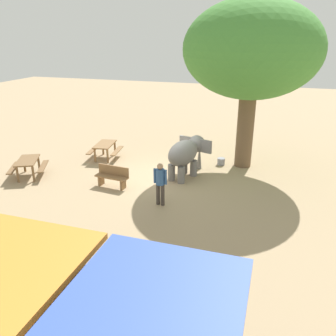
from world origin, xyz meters
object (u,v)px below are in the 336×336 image
person_handler (160,181)px  picnic_table_far (28,164)px  feed_bucket (221,161)px  wooden_bench (112,176)px  elephant (186,153)px  shade_tree_main (252,51)px  market_stall_orange (15,326)px  picnic_table_near (105,147)px

person_handler → picnic_table_far: size_ratio=0.81×
picnic_table_far → feed_bucket: picnic_table_far is taller
wooden_bench → feed_bucket: bearing=-128.6°
elephant → picnic_table_far: elephant is taller
shade_tree_main → picnic_table_far: 10.81m
wooden_bench → feed_bucket: size_ratio=3.98×
elephant → market_stall_orange: bearing=-164.2°
shade_tree_main → wooden_bench: (4.82, 4.09, -4.74)m
shade_tree_main → market_stall_orange: shade_tree_main is taller
picnic_table_far → market_stall_orange: market_stall_orange is taller
elephant → market_stall_orange: 10.13m
feed_bucket → picnic_table_near: bearing=9.0°
picnic_table_near → feed_bucket: bearing=90.3°
wooden_bench → person_handler: bearing=164.4°
picnic_table_near → market_stall_orange: 11.85m
picnic_table_near → picnic_table_far: same height
person_handler → picnic_table_far: (6.39, -0.81, -0.36)m
picnic_table_far → market_stall_orange: size_ratio=0.79×
elephant → person_handler: 2.94m
elephant → picnic_table_near: (4.45, -1.01, -0.49)m
person_handler → feed_bucket: 5.10m
wooden_bench → elephant: bearing=-136.4°
person_handler → wooden_bench: size_ratio=1.13×
person_handler → feed_bucket: size_ratio=4.50×
person_handler → shade_tree_main: (-2.43, -5.03, 4.26)m
wooden_bench → picnic_table_near: wooden_bench is taller
person_handler → market_stall_orange: market_stall_orange is taller
feed_bucket → shade_tree_main: bearing=-168.8°
elephant → feed_bucket: 2.46m
person_handler → feed_bucket: bearing=-14.2°
picnic_table_far → feed_bucket: (-7.83, -4.03, -0.43)m
person_handler → feed_bucket: person_handler is taller
market_stall_orange → feed_bucket: market_stall_orange is taller
elephant → market_stall_orange: (0.42, 10.13, 0.06)m
shade_tree_main → elephant: bearing=43.1°
person_handler → elephant: bearing=-1.3°
feed_bucket → market_stall_orange: bearing=82.1°
shade_tree_main → picnic_table_far: (8.82, 4.22, -4.62)m
person_handler → wooden_bench: 2.61m
elephant → person_handler: size_ratio=1.50×
picnic_table_near → picnic_table_far: bearing=-42.9°
picnic_table_far → wooden_bench: bearing=-114.0°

